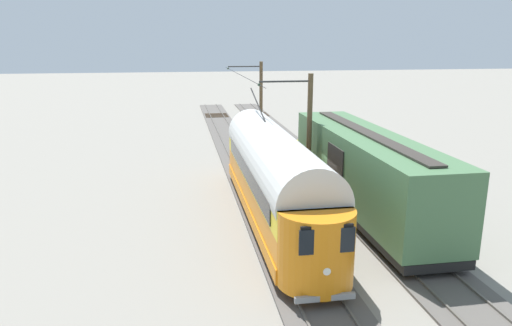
% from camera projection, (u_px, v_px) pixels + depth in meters
% --- Properties ---
extents(ground_plane, '(220.00, 220.00, 0.00)m').
position_uv_depth(ground_plane, '(312.00, 208.00, 24.00)').
color(ground_plane, gray).
extents(track_streetcar_siding, '(2.80, 80.00, 0.18)m').
position_uv_depth(track_streetcar_siding, '(353.00, 202.00, 24.65)').
color(track_streetcar_siding, '#56514C').
rests_on(track_streetcar_siding, ground).
extents(track_adjacent_siding, '(2.80, 80.00, 0.18)m').
position_uv_depth(track_adjacent_siding, '(267.00, 207.00, 23.93)').
color(track_adjacent_siding, '#56514C').
rests_on(track_adjacent_siding, ground).
extents(vintage_streetcar, '(2.65, 16.38, 5.38)m').
position_uv_depth(vintage_streetcar, '(273.00, 173.00, 21.88)').
color(vintage_streetcar, orange).
rests_on(vintage_streetcar, ground).
extents(coach_adjacent, '(2.96, 14.39, 3.85)m').
position_uv_depth(coach_adjacent, '(364.00, 169.00, 22.92)').
color(coach_adjacent, '#477047').
rests_on(coach_adjacent, ground).
extents(catenary_pole_foreground, '(3.01, 0.28, 6.53)m').
position_uv_depth(catenary_pole_foreground, '(260.00, 99.00, 40.28)').
color(catenary_pole_foreground, brown).
rests_on(catenary_pole_foreground, ground).
extents(catenary_pole_mid_near, '(3.01, 0.28, 6.53)m').
position_uv_depth(catenary_pole_mid_near, '(308.00, 131.00, 25.79)').
color(catenary_pole_mid_near, brown).
rests_on(catenary_pole_mid_near, ground).
extents(overhead_wire_run, '(2.80, 19.17, 0.18)m').
position_uv_depth(overhead_wire_run, '(240.00, 74.00, 32.61)').
color(overhead_wire_run, black).
rests_on(overhead_wire_run, ground).
extents(switch_stand, '(0.50, 0.30, 1.24)m').
position_uv_depth(switch_stand, '(330.00, 152.00, 32.85)').
color(switch_stand, black).
rests_on(switch_stand, ground).
extents(track_end_bumper, '(1.80, 0.60, 0.80)m').
position_uv_depth(track_end_bumper, '(295.00, 146.00, 36.29)').
color(track_end_bumper, '#B2A519').
rests_on(track_end_bumper, ground).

